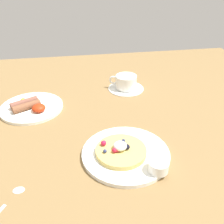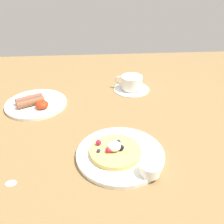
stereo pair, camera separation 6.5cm
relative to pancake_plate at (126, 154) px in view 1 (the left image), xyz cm
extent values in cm
cube|color=olive|center=(-7.02, 17.20, -2.10)|extent=(170.96, 139.87, 3.00)
cylinder|color=white|center=(0.00, 0.00, 0.00)|extent=(24.46, 24.46, 1.20)
cylinder|color=#D1B75E|center=(-1.41, -0.22, 1.28)|extent=(14.08, 14.08, 1.36)
sphere|color=black|center=(-1.47, -0.34, 2.87)|extent=(1.82, 1.82, 1.82)
sphere|color=red|center=(-2.66, -1.08, 2.63)|extent=(1.34, 1.34, 1.34)
sphere|color=black|center=(0.17, -0.48, 2.75)|extent=(1.59, 1.59, 1.59)
sphere|color=red|center=(-1.76, 0.94, 2.64)|extent=(1.37, 1.37, 1.37)
sphere|color=#CD1D43|center=(-5.88, 2.25, 2.72)|extent=(1.53, 1.53, 1.53)
sphere|color=navy|center=(-2.73, 0.02, 2.57)|extent=(1.22, 1.22, 1.22)
sphere|color=red|center=(-3.42, -1.19, 2.62)|extent=(1.33, 1.33, 1.33)
sphere|color=black|center=(-1.41, -0.22, 2.86)|extent=(1.81, 1.81, 1.81)
sphere|color=navy|center=(-0.17, 2.65, 2.49)|extent=(1.08, 1.08, 1.08)
sphere|color=navy|center=(-5.95, -0.91, 2.47)|extent=(1.03, 1.03, 1.03)
ellipsoid|color=white|center=(-1.65, -0.13, 3.08)|extent=(3.73, 3.73, 2.24)
cylinder|color=white|center=(6.51, -8.36, 2.06)|extent=(5.18, 5.18, 2.91)
cylinder|color=#532B07|center=(6.51, -8.36, 2.64)|extent=(4.25, 4.25, 0.35)
cylinder|color=white|center=(-28.51, 30.65, -0.05)|extent=(22.49, 22.49, 1.09)
cylinder|color=brown|center=(-29.80, 28.51, 1.79)|extent=(9.92, 6.72, 2.60)
cylinder|color=brown|center=(-30.93, 31.27, 1.79)|extent=(9.88, 6.85, 2.60)
ellipsoid|color=white|center=(-31.64, 33.88, 0.79)|extent=(7.08, 6.02, 0.60)
sphere|color=yellow|center=(-31.64, 33.88, 1.29)|extent=(2.00, 2.00, 2.00)
ellipsoid|color=#BA2F11|center=(-25.44, 26.62, 1.77)|extent=(4.64, 4.64, 2.55)
cylinder|color=white|center=(8.95, 41.08, -0.27)|extent=(14.80, 14.80, 0.66)
cylinder|color=white|center=(8.95, 41.08, 2.70)|extent=(8.71, 8.71, 5.29)
torus|color=white|center=(3.91, 42.91, 2.97)|extent=(3.81, 2.04, 3.76)
cylinder|color=#8B5843|center=(8.95, 41.08, 4.39)|extent=(7.40, 7.40, 0.42)
ellipsoid|color=silver|center=(-27.78, -8.03, -0.30)|extent=(2.86, 2.20, 0.60)
camera|label=1|loc=(-12.71, -52.75, 46.74)|focal=40.58mm
camera|label=2|loc=(-6.27, -53.53, 46.74)|focal=40.58mm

